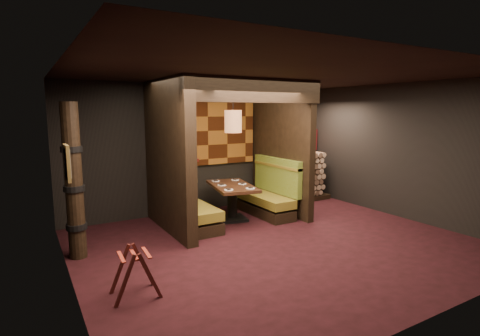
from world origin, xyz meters
name	(u,v)px	position (x,y,z in m)	size (l,w,h in m)	color
floor	(278,244)	(0.00, 0.00, -0.01)	(6.50, 5.50, 0.02)	black
ceiling	(281,74)	(0.00, 0.00, 2.86)	(6.50, 5.50, 0.02)	black
wall_back	(208,148)	(0.00, 2.76, 1.43)	(6.50, 0.02, 2.85)	black
wall_front	(438,192)	(0.00, -2.76, 1.43)	(6.50, 0.02, 2.85)	black
wall_left	(65,180)	(-3.26, 0.00, 1.43)	(0.02, 5.50, 2.85)	black
wall_right	(405,151)	(3.26, 0.00, 1.43)	(0.02, 5.50, 2.85)	black
partition_left	(168,157)	(-1.35, 1.65, 1.43)	(0.20, 2.20, 2.85)	black
partition_right	(281,149)	(1.30, 1.70, 1.43)	(0.15, 2.10, 2.85)	black
header_beam	(256,90)	(-0.02, 0.70, 2.63)	(2.85, 0.18, 0.44)	black
tapa_back_panel	(207,131)	(-0.02, 2.71, 1.82)	(2.40, 0.06, 1.55)	#93561C
tapa_side_panel	(170,133)	(-1.23, 1.82, 1.85)	(0.04, 1.85, 1.45)	#93561C
lacquer_shelf	(185,161)	(-0.60, 2.65, 1.18)	(0.60, 0.12, 0.07)	#551311
booth_bench_left	(189,207)	(-0.96, 1.65, 0.40)	(0.68, 1.60, 1.14)	black
booth_bench_right	(268,196)	(0.93, 1.65, 0.40)	(0.68, 1.60, 1.14)	black
dining_table	(232,196)	(0.01, 1.65, 0.52)	(1.05, 1.55, 0.75)	black
place_settings	(232,184)	(0.01, 1.65, 0.76)	(0.82, 1.23, 0.03)	white
pendant_lamp	(233,121)	(0.01, 1.60, 2.06)	(0.34, 0.34, 1.02)	#9E653D
framed_picture	(67,163)	(-3.22, 0.10, 1.62)	(0.05, 0.36, 0.46)	olive
luggage_rack	(135,271)	(-2.61, -0.58, 0.32)	(0.62, 0.46, 0.65)	#431612
totem_column	(74,183)	(-3.05, 1.10, 1.19)	(0.31, 0.31, 2.40)	black
firewood_stack	(296,177)	(2.29, 2.35, 0.61)	(1.73, 0.70, 1.22)	black
mosaic_header	(289,141)	(2.29, 2.68, 1.50)	(1.83, 0.10, 0.56)	maroon
bay_front_post	(277,148)	(1.39, 1.96, 1.43)	(0.08, 0.08, 2.85)	black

